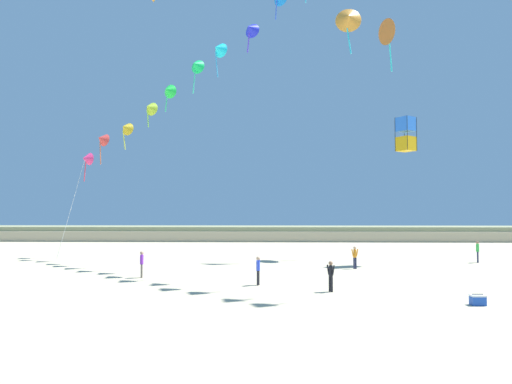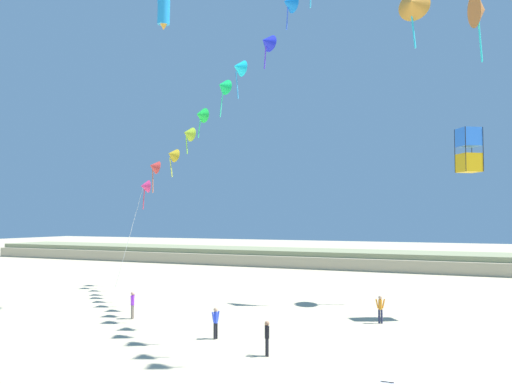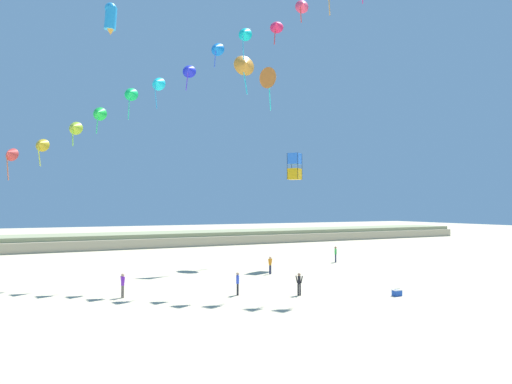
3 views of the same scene
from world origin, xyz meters
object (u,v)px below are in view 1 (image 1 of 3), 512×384
at_px(large_kite_low_lead, 390,32).
at_px(beach_cooler, 478,300).
at_px(large_kite_mid_trail, 348,18).
at_px(large_kite_outer_drift, 406,134).
at_px(person_near_left, 478,250).
at_px(person_near_right, 258,269).
at_px(person_far_right, 355,256).
at_px(person_far_left, 331,274).
at_px(person_mid_center, 142,262).

bearing_deg(large_kite_low_lead, beach_cooler, -96.20).
height_order(large_kite_mid_trail, large_kite_outer_drift, large_kite_mid_trail).
relative_size(person_near_left, large_kite_low_lead, 0.35).
bearing_deg(person_near_left, large_kite_mid_trail, 162.92).
relative_size(person_near_right, large_kite_low_lead, 0.31).
bearing_deg(person_far_right, beach_cooler, -77.25).
distance_m(person_near_left, person_near_right, 20.15).
bearing_deg(large_kite_mid_trail, person_near_right, -117.48).
height_order(large_kite_low_lead, large_kite_outer_drift, large_kite_low_lead).
distance_m(large_kite_low_lead, beach_cooler, 29.35).
height_order(person_far_left, large_kite_low_lead, large_kite_low_lead).
bearing_deg(person_far_left, person_far_right, 72.55).
xyz_separation_m(person_near_left, beach_cooler, (-7.41, -16.39, -0.75)).
xyz_separation_m(person_near_right, person_far_left, (3.56, -1.95, -0.02)).
bearing_deg(large_kite_mid_trail, beach_cooler, -84.68).
bearing_deg(large_kite_outer_drift, person_far_right, -144.36).
relative_size(person_near_right, large_kite_mid_trail, 0.35).
bearing_deg(person_near_right, person_mid_center, 159.54).
xyz_separation_m(person_far_left, large_kite_low_lead, (7.96, 18.41, 19.26)).
bearing_deg(person_far_right, person_near_right, -131.78).
height_order(person_near_left, person_far_left, person_near_left).
distance_m(person_far_left, large_kite_low_lead, 27.81).
distance_m(person_near_left, person_mid_center, 25.14).
distance_m(large_kite_outer_drift, beach_cooler, 18.26).
relative_size(person_near_left, beach_cooler, 2.89).
distance_m(person_mid_center, beach_cooler, 17.82).
height_order(person_mid_center, person_far_left, person_mid_center).
relative_size(large_kite_low_lead, beach_cooler, 8.34).
bearing_deg(beach_cooler, person_far_right, 102.75).
bearing_deg(person_mid_center, large_kite_low_lead, 36.95).
distance_m(person_far_right, beach_cooler, 12.51).
relative_size(person_far_right, large_kite_low_lead, 0.32).
height_order(person_near_left, person_near_right, person_near_left).
xyz_separation_m(person_mid_center, large_kite_mid_trail, (14.33, 11.65, 19.56)).
xyz_separation_m(person_near_left, large_kite_outer_drift, (-5.62, -0.94, 8.83)).
bearing_deg(beach_cooler, person_far_left, 151.72).
bearing_deg(person_mid_center, person_far_left, -23.37).
distance_m(person_near_right, beach_cooler, 10.47).
height_order(person_far_right, beach_cooler, person_far_right).
bearing_deg(person_near_left, large_kite_outer_drift, -170.51).
height_order(person_near_right, large_kite_outer_drift, large_kite_outer_drift).
relative_size(person_mid_center, beach_cooler, 2.70).
bearing_deg(person_far_left, person_near_left, 45.67).
xyz_separation_m(person_near_right, person_mid_center, (-6.93, 2.59, 0.03)).
bearing_deg(person_near_left, person_mid_center, -159.45).
distance_m(person_near_right, large_kite_low_lead, 27.82).
relative_size(person_near_right, person_far_right, 0.98).
height_order(person_mid_center, large_kite_low_lead, large_kite_low_lead).
bearing_deg(large_kite_outer_drift, person_far_left, -120.90).
distance_m(person_mid_center, large_kite_low_lead, 30.04).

